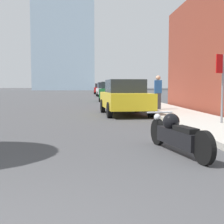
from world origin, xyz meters
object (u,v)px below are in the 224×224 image
object	(u,v)px
parked_car_white	(103,90)
parked_car_red	(100,89)
parked_car_green	(110,91)
pedestrian	(158,92)
parked_car_yellow	(125,97)
parked_car_silver	(99,89)
stop_sign	(223,76)
motorcycle	(176,134)

from	to	relation	value
parked_car_white	parked_car_red	size ratio (longest dim) A/B	1.12
parked_car_green	pedestrian	distance (m)	11.95
parked_car_yellow	parked_car_green	xyz separation A→B (m)	(0.14, 13.13, 0.02)
parked_car_yellow	parked_car_red	world-z (taller)	parked_car_red
parked_car_green	parked_car_white	bearing A→B (deg)	96.37
parked_car_silver	stop_sign	world-z (taller)	stop_sign
parked_car_green	parked_car_white	xyz separation A→B (m)	(-0.14, 12.29, 0.02)
motorcycle	parked_car_white	size ratio (longest dim) A/B	0.54
stop_sign	parked_car_white	bearing A→B (deg)	95.10
parked_car_green	parked_car_white	world-z (taller)	parked_car_white
motorcycle	pedestrian	world-z (taller)	pedestrian
parked_car_green	parked_car_red	size ratio (longest dim) A/B	1.00
parked_car_green	stop_sign	size ratio (longest dim) A/B	1.87
parked_car_yellow	pedestrian	bearing A→B (deg)	31.19
parked_car_yellow	pedestrian	world-z (taller)	pedestrian
parked_car_silver	parked_car_green	bearing A→B (deg)	-84.18
motorcycle	parked_car_yellow	distance (m)	8.44
parked_car_yellow	parked_car_green	world-z (taller)	parked_car_green
parked_car_green	parked_car_silver	bearing A→B (deg)	95.82
parked_car_yellow	stop_sign	world-z (taller)	stop_sign
parked_car_yellow	parked_car_red	xyz separation A→B (m)	(-0.08, 37.56, 0.04)
pedestrian	parked_car_white	bearing A→B (deg)	94.41
motorcycle	parked_car_yellow	size ratio (longest dim) A/B	0.54
stop_sign	parked_car_yellow	bearing A→B (deg)	119.82
motorcycle	parked_car_green	xyz separation A→B (m)	(-0.00, 21.56, 0.48)
motorcycle	pedestrian	bearing A→B (deg)	68.05
pedestrian	parked_car_silver	bearing A→B (deg)	92.14
parked_car_white	stop_sign	size ratio (longest dim) A/B	2.09
parked_car_green	parked_car_red	xyz separation A→B (m)	(-0.22, 24.43, 0.01)
parked_car_white	parked_car_silver	size ratio (longest dim) A/B	1.07
parked_car_yellow	stop_sign	size ratio (longest dim) A/B	2.07
parked_car_white	parked_car_red	xyz separation A→B (m)	(-0.08, 12.15, -0.01)
motorcycle	parked_car_red	size ratio (longest dim) A/B	0.60
motorcycle	parked_car_silver	bearing A→B (deg)	78.13
parked_car_green	stop_sign	distance (m)	18.02
parked_car_green	parked_car_white	distance (m)	12.29
parked_car_green	pedestrian	bearing A→B (deg)	-75.99
parked_car_green	parked_car_silver	size ratio (longest dim) A/B	0.96
motorcycle	parked_car_yellow	world-z (taller)	parked_car_yellow
parked_car_red	motorcycle	bearing A→B (deg)	-86.62
parked_car_yellow	pedestrian	size ratio (longest dim) A/B	2.63
motorcycle	parked_car_white	bearing A→B (deg)	78.31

